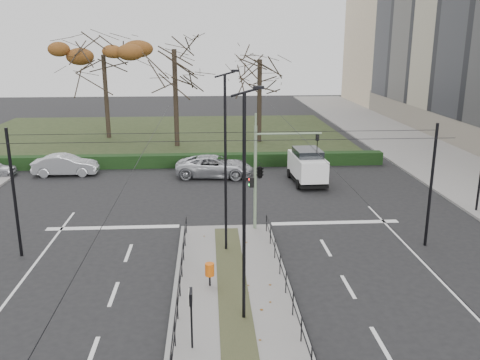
% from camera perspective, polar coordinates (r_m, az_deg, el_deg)
% --- Properties ---
extents(ground, '(140.00, 140.00, 0.00)m').
position_cam_1_polar(ground, '(22.56, -1.10, -9.91)').
color(ground, black).
rests_on(ground, ground).
extents(median_island, '(4.40, 15.00, 0.14)m').
position_cam_1_polar(median_island, '(20.30, -0.77, -12.77)').
color(median_island, slate).
rests_on(median_island, ground).
extents(sidewalk_east, '(8.00, 90.00, 0.14)m').
position_cam_1_polar(sidewalk_east, '(47.36, 19.91, 2.89)').
color(sidewalk_east, slate).
rests_on(sidewalk_east, ground).
extents(park, '(38.00, 26.00, 0.10)m').
position_cam_1_polar(park, '(53.47, -9.17, 4.97)').
color(park, '#232D16').
rests_on(park, ground).
extents(hedge, '(38.00, 1.00, 1.00)m').
position_cam_1_polar(hedge, '(40.34, -10.89, 2.09)').
color(hedge, black).
rests_on(hedge, ground).
extents(median_railing, '(4.14, 13.24, 0.92)m').
position_cam_1_polar(median_railing, '(19.80, -0.76, -10.60)').
color(median_railing, black).
rests_on(median_railing, median_island).
extents(catenary, '(20.00, 34.00, 6.00)m').
position_cam_1_polar(catenary, '(22.86, -1.33, -0.39)').
color(catenary, black).
rests_on(catenary, ground).
extents(traffic_light, '(3.68, 2.11, 5.41)m').
position_cam_1_polar(traffic_light, '(25.80, 2.43, 1.15)').
color(traffic_light, gray).
rests_on(traffic_light, median_island).
extents(litter_bin, '(0.37, 0.37, 0.96)m').
position_cam_1_polar(litter_bin, '(20.56, -3.43, -10.04)').
color(litter_bin, black).
rests_on(litter_bin, median_island).
extents(info_panel, '(0.11, 0.52, 2.01)m').
position_cam_1_polar(info_panel, '(16.41, -5.54, -13.62)').
color(info_panel, black).
rests_on(info_panel, median_island).
extents(streetlamp_median_near, '(0.68, 0.14, 8.14)m').
position_cam_1_polar(streetlamp_median_near, '(16.97, 0.52, -3.07)').
color(streetlamp_median_near, black).
rests_on(streetlamp_median_near, median_island).
extents(streetlamp_median_far, '(0.69, 0.14, 8.30)m').
position_cam_1_polar(streetlamp_median_far, '(22.83, -1.60, 2.02)').
color(streetlamp_median_far, black).
rests_on(streetlamp_median_far, median_island).
extents(parked_car_second, '(4.66, 1.68, 1.53)m').
position_cam_1_polar(parked_car_second, '(39.45, -19.00, 1.61)').
color(parked_car_second, '#ABACB2').
rests_on(parked_car_second, ground).
extents(parked_car_fourth, '(5.85, 3.20, 1.55)m').
position_cam_1_polar(parked_car_fourth, '(36.88, -2.86, 1.54)').
color(parked_car_fourth, '#ABACB2').
rests_on(parked_car_fourth, ground).
extents(white_van, '(2.25, 4.59, 2.41)m').
position_cam_1_polar(white_van, '(35.47, 7.55, 1.65)').
color(white_van, white).
rests_on(white_van, ground).
extents(rust_tree, '(8.91, 8.91, 10.69)m').
position_cam_1_polar(rust_tree, '(52.27, -15.11, 13.42)').
color(rust_tree, black).
rests_on(rust_tree, park).
extents(bare_tree_center, '(5.89, 5.89, 10.33)m').
position_cam_1_polar(bare_tree_center, '(48.66, 2.23, 12.72)').
color(bare_tree_center, black).
rests_on(bare_tree_center, park).
extents(bare_tree_near, '(6.30, 6.30, 11.60)m').
position_cam_1_polar(bare_tree_near, '(46.83, -7.39, 13.59)').
color(bare_tree_near, black).
rests_on(bare_tree_near, park).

